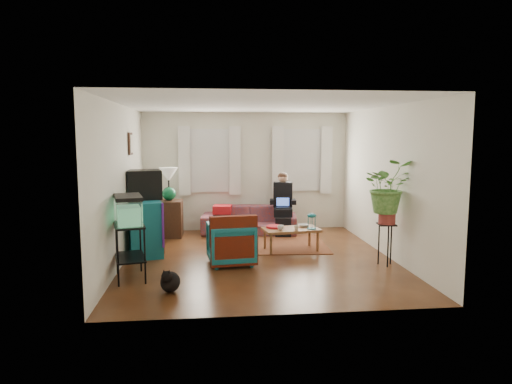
{
  "coord_description": "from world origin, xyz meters",
  "views": [
    {
      "loc": [
        -0.85,
        -7.58,
        2.09
      ],
      "look_at": [
        0.0,
        0.4,
        1.1
      ],
      "focal_mm": 32.0,
      "sensor_mm": 36.0,
      "label": 1
    }
  ],
  "objects": [
    {
      "name": "window_right",
      "position": [
        1.25,
        2.48,
        1.55
      ],
      "size": [
        1.08,
        0.04,
        1.38
      ],
      "primitive_type": "cube",
      "color": "white",
      "rests_on": "wall_back"
    },
    {
      "name": "armchair",
      "position": [
        -0.49,
        -0.26,
        0.37
      ],
      "size": [
        0.8,
        0.76,
        0.75
      ],
      "primitive_type": "imported",
      "rotation": [
        0.0,
        0.0,
        3.25
      ],
      "color": "#137374",
      "rests_on": "floor"
    },
    {
      "name": "wall_back",
      "position": [
        0.0,
        2.5,
        1.3
      ],
      "size": [
        4.5,
        0.01,
        2.6
      ],
      "primitive_type": "cube",
      "color": "silver",
      "rests_on": "floor"
    },
    {
      "name": "serape_throw",
      "position": [
        -0.45,
        -0.55,
        0.53
      ],
      "size": [
        0.77,
        0.26,
        0.62
      ],
      "primitive_type": "cube",
      "rotation": [
        0.0,
        0.0,
        0.11
      ],
      "color": "#9E0A0A",
      "rests_on": "armchair"
    },
    {
      "name": "side_table",
      "position": [
        -1.65,
        1.9,
        0.38
      ],
      "size": [
        0.54,
        0.54,
        0.76
      ],
      "primitive_type": "cube",
      "rotation": [
        0.0,
        0.0,
        -0.04
      ],
      "color": "#371E14",
      "rests_on": "floor"
    },
    {
      "name": "ceiling",
      "position": [
        0.0,
        0.0,
        2.6
      ],
      "size": [
        4.5,
        5.0,
        0.01
      ],
      "primitive_type": "cube",
      "color": "white",
      "rests_on": "wall_back"
    },
    {
      "name": "aquarium_stand",
      "position": [
        -2.0,
        -0.91,
        0.41
      ],
      "size": [
        0.57,
        0.81,
        0.82
      ],
      "primitive_type": "cube",
      "rotation": [
        0.0,
        0.0,
        0.23
      ],
      "color": "black",
      "rests_on": "floor"
    },
    {
      "name": "bowl",
      "position": [
        0.91,
        0.59,
        0.44
      ],
      "size": [
        0.22,
        0.22,
        0.05
      ],
      "primitive_type": "imported",
      "rotation": [
        0.0,
        0.0,
        0.13
      ],
      "color": "white",
      "rests_on": "coffee_table"
    },
    {
      "name": "curtains_right",
      "position": [
        1.25,
        2.4,
        1.55
      ],
      "size": [
        1.36,
        0.06,
        1.5
      ],
      "primitive_type": "cube",
      "color": "white",
      "rests_on": "wall_back"
    },
    {
      "name": "coffee_table",
      "position": [
        0.65,
        0.46,
        0.21
      ],
      "size": [
        1.07,
        0.68,
        0.42
      ],
      "primitive_type": "cube",
      "rotation": [
        0.0,
        0.0,
        0.13
      ],
      "color": "brown",
      "rests_on": "floor"
    },
    {
      "name": "sofa",
      "position": [
        0.03,
        2.05,
        0.39
      ],
      "size": [
        2.09,
        1.05,
        0.78
      ],
      "primitive_type": "imported",
      "rotation": [
        0.0,
        0.0,
        -0.14
      ],
      "color": "brown",
      "rests_on": "floor"
    },
    {
      "name": "dresser",
      "position": [
        -1.99,
        0.58,
        0.48
      ],
      "size": [
        0.77,
        1.17,
        0.97
      ],
      "primitive_type": "cube",
      "rotation": [
        0.0,
        0.0,
        0.23
      ],
      "color": "navy",
      "rests_on": "floor"
    },
    {
      "name": "window_left",
      "position": [
        -0.8,
        2.48,
        1.55
      ],
      "size": [
        1.08,
        0.04,
        1.38
      ],
      "primitive_type": "cube",
      "color": "white",
      "rests_on": "wall_back"
    },
    {
      "name": "snack_tray",
      "position": [
        0.36,
        0.56,
        0.43
      ],
      "size": [
        0.35,
        0.35,
        0.04
      ],
      "primitive_type": "cylinder",
      "rotation": [
        0.0,
        0.0,
        0.13
      ],
      "color": "#B21414",
      "rests_on": "coffee_table"
    },
    {
      "name": "birdcage",
      "position": [
        1.01,
        0.37,
        0.56
      ],
      "size": [
        0.18,
        0.18,
        0.29
      ],
      "primitive_type": null,
      "rotation": [
        0.0,
        0.0,
        0.13
      ],
      "color": "#115B6B",
      "rests_on": "coffee_table"
    },
    {
      "name": "floor",
      "position": [
        0.0,
        0.0,
        0.0
      ],
      "size": [
        4.5,
        5.0,
        0.01
      ],
      "primitive_type": "cube",
      "color": "#4F2B14",
      "rests_on": "ground"
    },
    {
      "name": "picture_frame",
      "position": [
        -2.21,
        0.85,
        1.95
      ],
      "size": [
        0.04,
        0.32,
        0.4
      ],
      "primitive_type": "cube",
      "color": "#3D2616",
      "rests_on": "wall_left"
    },
    {
      "name": "cup_b",
      "position": [
        0.72,
        0.31,
        0.46
      ],
      "size": [
        0.1,
        0.1,
        0.09
      ],
      "primitive_type": "imported",
      "rotation": [
        0.0,
        0.0,
        0.13
      ],
      "color": "beige",
      "rests_on": "coffee_table"
    },
    {
      "name": "aquarium",
      "position": [
        -2.0,
        -0.91,
        1.03
      ],
      "size": [
        0.51,
        0.73,
        0.43
      ],
      "primitive_type": "cube",
      "rotation": [
        0.0,
        0.0,
        0.23
      ],
      "color": "#7FD899",
      "rests_on": "aquarium_stand"
    },
    {
      "name": "wall_left",
      "position": [
        -2.25,
        0.0,
        1.3
      ],
      "size": [
        0.01,
        5.0,
        2.6
      ],
      "primitive_type": "cube",
      "color": "silver",
      "rests_on": "floor"
    },
    {
      "name": "wall_front",
      "position": [
        0.0,
        -2.5,
        1.3
      ],
      "size": [
        4.5,
        0.01,
        2.6
      ],
      "primitive_type": "cube",
      "color": "silver",
      "rests_on": "floor"
    },
    {
      "name": "table_lamp",
      "position": [
        -1.65,
        1.9,
        1.09
      ],
      "size": [
        0.4,
        0.4,
        0.69
      ],
      "primitive_type": null,
      "rotation": [
        0.0,
        0.0,
        -0.04
      ],
      "color": "white",
      "rests_on": "side_table"
    },
    {
      "name": "cup_a",
      "position": [
        0.44,
        0.34,
        0.46
      ],
      "size": [
        0.13,
        0.13,
        0.09
      ],
      "primitive_type": "imported",
      "rotation": [
        0.0,
        0.0,
        0.13
      ],
      "color": "white",
      "rests_on": "coffee_table"
    },
    {
      "name": "wall_right",
      "position": [
        2.25,
        0.0,
        1.3
      ],
      "size": [
        0.01,
        5.0,
        2.6
      ],
      "primitive_type": "cube",
      "color": "silver",
      "rests_on": "floor"
    },
    {
      "name": "seated_person",
      "position": [
        0.74,
        1.95,
        0.6
      ],
      "size": [
        0.58,
        0.68,
        1.19
      ],
      "primitive_type": null,
      "rotation": [
        0.0,
        0.0,
        -0.14
      ],
      "color": "black",
      "rests_on": "sofa"
    },
    {
      "name": "curtains_left",
      "position": [
        -0.8,
        2.4,
        1.55
      ],
      "size": [
        1.36,
        0.06,
        1.5
      ],
      "primitive_type": "cube",
      "color": "white",
      "rests_on": "wall_back"
    },
    {
      "name": "black_cat",
      "position": [
        -1.37,
        -1.57,
        0.17
      ],
      "size": [
        0.33,
        0.44,
        0.35
      ],
      "primitive_type": "ellipsoid",
      "rotation": [
        0.0,
        0.0,
        -0.16
      ],
      "color": "black",
      "rests_on": "floor"
    },
    {
      "name": "crt_tv",
      "position": [
        -1.99,
        0.69,
        1.23
      ],
      "size": [
        0.7,
        0.66,
        0.52
      ],
      "primitive_type": "cube",
      "rotation": [
        0.0,
        0.0,
        0.23
      ],
      "color": "black",
      "rests_on": "dresser"
    },
    {
      "name": "potted_plant",
      "position": [
        2.0,
        -0.64,
        1.16
      ],
      "size": [
        0.85,
        0.75,
        0.87
      ],
      "primitive_type": "imported",
      "rotation": [
        0.0,
        0.0,
        -0.1
      ],
      "color": "#599947",
      "rests_on": "plant_stand"
    },
    {
      "name": "plant_stand",
      "position": [
        2.0,
        -0.64,
        0.34
      ],
      "size": [
        0.32,
        0.32,
        0.69
      ],
      "primitive_type": "cube",
      "rotation": [
        0.0,
        0.0,
        -0.1
      ],
      "color": "black",
      "rests_on": "floor"
    },
    {
      "name": "area_rug",
      "position": [
        0.4,
        0.96,
        0.01
      ],
      "size": [
        2.08,
        1.71,
        0.01
      ],
      "primitive_type": "cube",
      "rotation": [
        0.0,
        0.0,
        -0.05
      ],
      "color": "maroon",
      "rests_on": "floor"
    }
  ]
}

